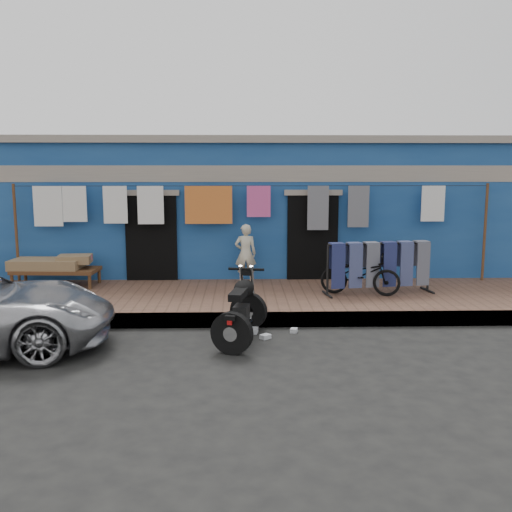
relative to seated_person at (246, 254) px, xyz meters
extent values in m
plane|color=black|center=(0.16, -4.12, -0.88)|extent=(80.00, 80.00, 0.00)
cube|color=brown|center=(0.16, -1.12, -0.75)|extent=(28.00, 3.00, 0.25)
cube|color=gray|center=(0.16, -2.57, -0.75)|extent=(28.00, 0.10, 0.25)
cube|color=navy|center=(0.16, 2.88, 0.72)|extent=(12.00, 5.00, 3.20)
cube|color=#9E9384|center=(0.16, 0.44, 1.67)|extent=(12.00, 0.14, 0.35)
cube|color=#9E9384|center=(0.16, 2.88, 2.40)|extent=(12.20, 5.20, 0.16)
cube|color=black|center=(-2.04, 0.36, 0.17)|extent=(1.10, 0.10, 2.10)
cube|color=black|center=(1.46, 0.36, 0.17)|extent=(1.10, 0.10, 2.10)
cylinder|color=brown|center=(-4.84, 0.13, 0.42)|extent=(0.06, 0.06, 2.10)
cylinder|color=brown|center=(5.16, 0.13, 0.42)|extent=(0.06, 0.06, 2.10)
cylinder|color=black|center=(0.16, 0.13, 1.42)|extent=(10.00, 0.01, 0.01)
cube|color=silver|center=(-4.14, 0.13, 1.00)|extent=(0.60, 0.02, 0.84)
cube|color=silver|center=(-3.58, 0.13, 1.05)|extent=(0.50, 0.02, 0.75)
cube|color=silver|center=(-2.74, 0.13, 1.03)|extent=(0.50, 0.02, 0.79)
cube|color=silver|center=(-2.00, 0.13, 1.02)|extent=(0.55, 0.02, 0.80)
cube|color=#CC4C26|center=(-0.78, 0.13, 1.02)|extent=(1.00, 0.02, 0.80)
cube|color=#CD4A8D|center=(0.28, 0.13, 1.09)|extent=(0.50, 0.02, 0.66)
cube|color=slate|center=(1.55, 0.13, 0.95)|extent=(0.45, 0.02, 0.94)
cube|color=slate|center=(2.41, 0.13, 0.98)|extent=(0.45, 0.02, 0.88)
cube|color=silver|center=(4.01, 0.13, 1.04)|extent=(0.50, 0.02, 0.76)
imported|color=beige|center=(0.00, 0.00, 0.00)|extent=(0.46, 0.32, 1.26)
imported|color=black|center=(2.19, -1.23, -0.14)|extent=(1.59, 0.92, 0.98)
cube|color=silver|center=(0.28, -3.25, -0.84)|extent=(0.20, 0.19, 0.07)
cube|color=silver|center=(0.76, -2.92, -0.84)|extent=(0.14, 0.16, 0.07)
cube|color=silver|center=(0.09, -2.92, -0.84)|extent=(0.19, 0.23, 0.08)
camera|label=1|loc=(-0.10, -11.94, 1.79)|focal=40.00mm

